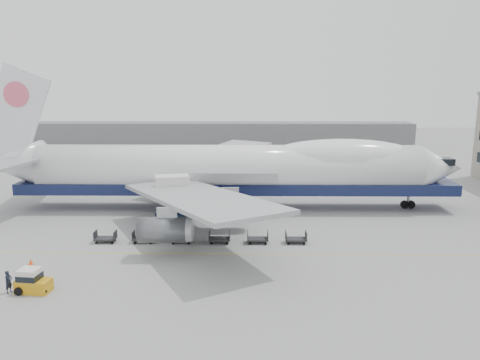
{
  "coord_description": "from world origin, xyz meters",
  "views": [
    {
      "loc": [
        2.27,
        -51.49,
        17.39
      ],
      "look_at": [
        1.58,
        6.0,
        5.26
      ],
      "focal_mm": 35.0,
      "sensor_mm": 36.0,
      "label": 1
    }
  ],
  "objects_px": {
    "airliner": "(234,168)",
    "ground_worker": "(9,282)",
    "catering_truck": "(173,196)",
    "baggage_tug": "(32,282)"
  },
  "relations": [
    {
      "from": "baggage_tug",
      "to": "ground_worker",
      "type": "height_order",
      "value": "baggage_tug"
    },
    {
      "from": "baggage_tug",
      "to": "ground_worker",
      "type": "bearing_deg",
      "value": -166.53
    },
    {
      "from": "baggage_tug",
      "to": "ground_worker",
      "type": "relative_size",
      "value": 1.52
    },
    {
      "from": "airliner",
      "to": "ground_worker",
      "type": "xyz_separation_m",
      "value": [
        -18.2,
        -27.25,
        -4.65
      ]
    },
    {
      "from": "airliner",
      "to": "ground_worker",
      "type": "relative_size",
      "value": 34.55
    },
    {
      "from": "catering_truck",
      "to": "ground_worker",
      "type": "xyz_separation_m",
      "value": [
        -10.71,
        -20.45,
        -2.45
      ]
    },
    {
      "from": "airliner",
      "to": "catering_truck",
      "type": "height_order",
      "value": "airliner"
    },
    {
      "from": "airliner",
      "to": "baggage_tug",
      "type": "height_order",
      "value": "airliner"
    },
    {
      "from": "baggage_tug",
      "to": "ground_worker",
      "type": "xyz_separation_m",
      "value": [
        -1.88,
        -0.21,
        0.06
      ]
    },
    {
      "from": "catering_truck",
      "to": "ground_worker",
      "type": "relative_size",
      "value": 3.08
    }
  ]
}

